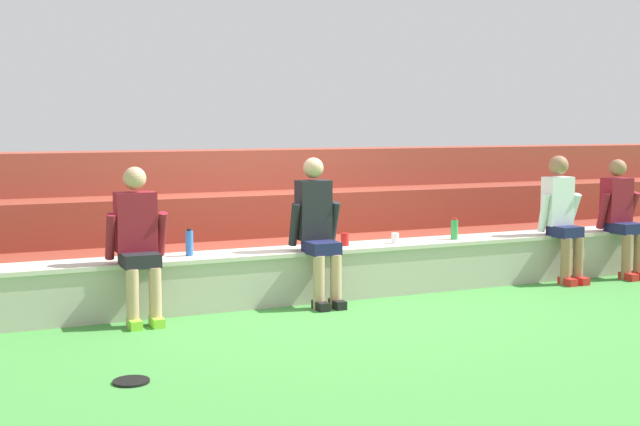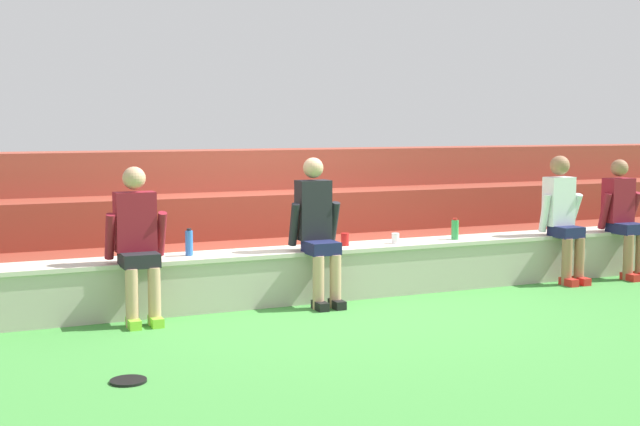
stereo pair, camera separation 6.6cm
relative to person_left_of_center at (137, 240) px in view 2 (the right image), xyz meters
name	(u,v)px [view 2 (the right image)]	position (x,y,z in m)	size (l,w,h in m)	color
ground_plane	(320,303)	(1.77, 0.04, -0.73)	(80.00, 80.00, 0.00)	#428E3D
stone_seating_wall	(310,272)	(1.77, 0.28, -0.46)	(9.53, 0.53, 0.51)	#B7AF9E
brick_bleachers	(254,225)	(1.77, 1.97, -0.17)	(13.45, 2.09, 1.43)	maroon
person_left_of_center	(137,240)	(0.00, 0.00, 0.00)	(0.53, 0.53, 1.37)	tan
person_center	(317,227)	(1.74, 0.04, 0.02)	(0.50, 0.58, 1.42)	tan
person_right_of_center	(563,215)	(4.68, 0.02, 0.01)	(0.49, 0.52, 1.39)	#996B4C
person_far_right	(623,215)	(5.51, -0.01, -0.02)	(0.50, 0.53, 1.34)	#996B4C
water_bottle_near_left	(189,243)	(0.54, 0.29, -0.09)	(0.07, 0.07, 0.26)	blue
water_bottle_near_right	(455,229)	(3.42, 0.23, -0.11)	(0.08, 0.08, 0.23)	green
plastic_cup_right_end	(345,239)	(2.15, 0.29, -0.15)	(0.08, 0.08, 0.13)	red
plastic_cup_middle	(395,238)	(2.70, 0.22, -0.16)	(0.08, 0.08, 0.11)	white
frisbee	(128,381)	(-0.44, -1.75, -0.72)	(0.25, 0.25, 0.02)	black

